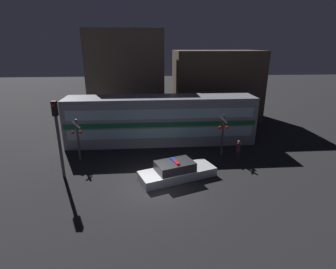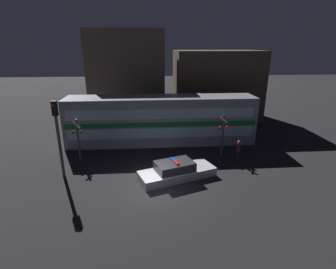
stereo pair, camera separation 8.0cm
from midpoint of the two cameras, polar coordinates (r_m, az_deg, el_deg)
name	(u,v)px [view 1 (the left image)]	position (r m, az deg, el deg)	size (l,w,h in m)	color
ground_plane	(156,187)	(16.11, -2.85, -11.44)	(120.00, 120.00, 0.00)	black
train	(161,120)	(22.61, -1.66, 3.20)	(15.91, 2.92, 4.03)	gray
police_car	(177,171)	(16.97, 1.76, -8.02)	(5.22, 3.29, 1.25)	silver
pedestrian	(238,150)	(19.85, 14.91, -3.38)	(0.27, 0.27, 1.60)	#2D2833
crossing_signal_near	(223,133)	(20.35, 11.73, 0.40)	(0.80, 0.36, 3.22)	#4C4C51
crossing_signal_far	(78,137)	(20.15, -19.16, -0.62)	(0.80, 0.36, 3.12)	#4C4C51
traffic_light_corner	(58,133)	(17.51, -22.95, 0.38)	(0.30, 0.46, 4.99)	#4C4C51
building_left	(127,76)	(30.02, -9.08, 12.42)	(8.07, 4.81, 9.74)	brown
building_center	(215,85)	(31.34, 10.21, 10.64)	(9.44, 6.32, 7.58)	brown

